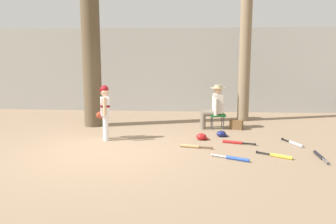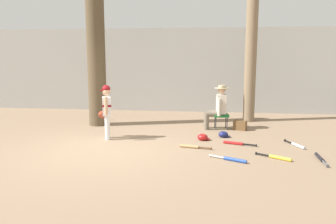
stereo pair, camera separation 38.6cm
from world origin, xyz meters
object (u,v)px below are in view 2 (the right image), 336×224
Objects in this scene: tree_near_player at (96,54)px; seated_spectator at (218,106)px; bat_blue_youth at (232,159)px; batting_helmet_navy at (223,135)px; tree_behind_spectator at (252,29)px; bat_aluminum_silver at (297,145)px; batting_helmet_red at (203,137)px; bat_red_barrel at (236,143)px; folding_stool at (221,116)px; bat_yellow_trainer at (277,157)px; handbag_beside_stool at (240,125)px; bat_wood_tan at (192,147)px; young_ballplayer at (106,108)px; bat_black_composite at (320,158)px.

tree_near_player is 3.69m from seated_spectator.
batting_helmet_navy reaches higher than bat_blue_youth.
tree_behind_spectator is 8.50× the size of bat_aluminum_silver.
bat_blue_youth is 2.43× the size of batting_helmet_red.
seated_spectator is 1.68× the size of bat_blue_youth.
seated_spectator reaches higher than bat_aluminum_silver.
tree_near_player is 4.66m from bat_red_barrel.
tree_near_player is 3.89m from folding_stool.
tree_behind_spectator is at bearing 92.35° from bat_yellow_trainer.
handbag_beside_stool is 0.48× the size of bat_blue_youth.
bat_wood_tan is at bearing -120.63° from handbag_beside_stool.
batting_helmet_red is (3.06, -1.46, -1.95)m from tree_near_player.
tree_near_player is 11.39× the size of folding_stool.
tree_near_player is at bearing 142.32° from bat_wood_tan.
seated_spectator reaches higher than handbag_beside_stool.
handbag_beside_stool is 1.02m from batting_helmet_navy.
bat_wood_tan is 0.77m from batting_helmet_red.
batting_helmet_red is (-0.76, 0.31, 0.04)m from bat_red_barrel.
bat_blue_youth is (-0.36, -2.82, -0.10)m from handbag_beside_stool.
bat_wood_tan is (-0.67, -2.07, -0.33)m from folding_stool.
tree_behind_spectator is 4.98m from young_ballplayer.
bat_aluminum_silver is (1.63, -1.66, -0.33)m from folding_stool.
bat_red_barrel is at bearing 179.80° from bat_aluminum_silver.
bat_yellow_trainer is (1.70, -0.58, 0.00)m from bat_wood_tan.
bat_blue_youth is 1.01× the size of bat_wood_tan.
young_ballplayer is at bearing 153.97° from bat_blue_youth.
bat_wood_tan is (-0.82, 0.82, 0.00)m from bat_blue_youth.
batting_helmet_navy reaches higher than bat_black_composite.
tree_near_player is at bearing 155.06° from bat_red_barrel.
tree_behind_spectator is at bearing 79.03° from bat_red_barrel.
bat_black_composite is at bearing -54.67° from folding_stool.
young_ballplayer is (0.76, -1.60, -1.28)m from tree_near_player.
bat_red_barrel is 0.92× the size of bat_black_composite.
tree_near_player is at bearing 115.45° from young_ballplayer.
bat_blue_youth is (-1.69, -0.30, 0.00)m from bat_black_composite.
bat_black_composite is at bearing 4.04° from bat_yellow_trainer.
batting_helmet_red is (-1.48, 1.32, 0.04)m from bat_yellow_trainer.
bat_yellow_trainer is (-0.60, -1.00, 0.00)m from bat_aluminum_silver.
seated_spectator is 1.64× the size of bat_red_barrel.
bat_blue_youth is 1.10× the size of bat_yellow_trainer.
bat_wood_tan is 1.09× the size of bat_yellow_trainer.
bat_wood_tan is (2.84, -2.20, -1.99)m from tree_near_player.
bat_red_barrel is 1.13× the size of bat_yellow_trainer.
batting_helmet_red reaches higher than bat_black_composite.
seated_spectator is 1.13m from batting_helmet_navy.
young_ballplayer reaches higher than handbag_beside_stool.
bat_aluminum_silver is 1.72m from batting_helmet_navy.
bat_wood_tan is at bearing -37.68° from tree_near_player.
handbag_beside_stool is 1.16× the size of batting_helmet_red.
bat_black_composite is at bearing -77.05° from bat_aluminum_silver.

